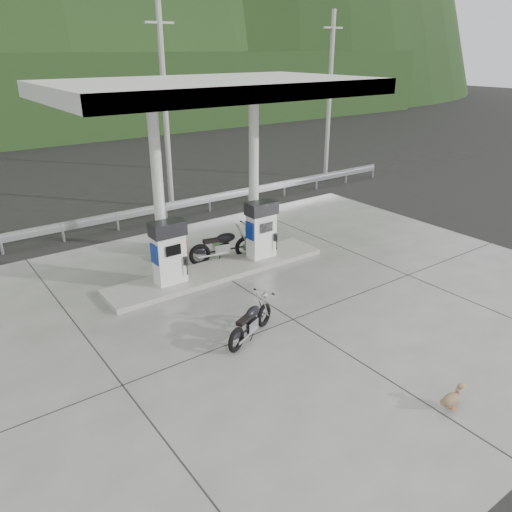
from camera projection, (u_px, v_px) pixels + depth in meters
ground at (269, 305)px, 13.28m from camera, size 160.00×160.00×0.00m
forecourt_apron at (269, 305)px, 13.28m from camera, size 18.00×14.00×0.02m
pump_island at (219, 270)px, 15.11m from camera, size 7.00×1.40×0.15m
gas_pump_left at (169, 252)px, 13.86m from camera, size 0.95×0.55×1.80m
gas_pump_right at (261, 230)px, 15.60m from camera, size 0.95×0.55×1.80m
canopy_column_left at (158, 193)px, 13.54m from camera, size 0.30×0.30×5.00m
canopy_column_right at (254, 177)px, 15.28m from camera, size 0.30×0.30×5.00m
canopy_roof at (213, 87)px, 13.07m from camera, size 8.50×5.00×0.40m
guardrail at (142, 207)px, 18.97m from camera, size 26.00×0.16×1.42m
road at (110, 204)px, 21.86m from camera, size 60.00×7.00×0.01m
utility_pole_b at (165, 111)px, 19.91m from camera, size 0.22×0.22×8.00m
utility_pole_c at (329, 98)px, 24.79m from camera, size 0.22×0.22×8.00m
tree_band at (6, 100)px, 34.50m from camera, size 80.00×6.00×6.00m
motorcycle_left at (223, 246)px, 15.79m from camera, size 2.19×1.04×1.00m
motorcycle_right at (251, 322)px, 11.59m from camera, size 1.81×1.22×0.82m
duck at (451, 400)px, 9.36m from camera, size 0.57×0.18×0.41m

